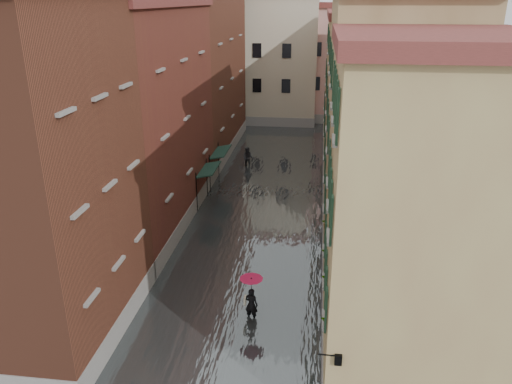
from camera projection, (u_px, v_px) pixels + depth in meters
The scene contains 16 objects.
ground at pixel (230, 314), 21.81m from camera, with size 120.00×120.00×0.00m, color slate.
floodwater at pixel (263, 201), 33.80m from camera, with size 10.00×60.00×0.20m, color #414748.
building_left_near at pixel (31, 184), 18.43m from camera, with size 6.00×8.00×13.00m, color brown.
building_left_mid at pixel (135, 122), 28.69m from camera, with size 6.00×14.00×12.50m, color #56261B.
building_left_far at pixel (196, 73), 42.28m from camera, with size 6.00×16.00×14.00m, color brown.
building_right_near at pixel (418, 222), 17.06m from camera, with size 6.00×8.00×11.50m, color #91724B.
building_right_mid at pixel (384, 125), 26.95m from camera, with size 6.00×14.00×13.00m, color tan.
building_right_far at pixel (363, 91), 41.09m from camera, with size 6.00×16.00×11.50m, color #91724B.
building_end_cream at pixel (262, 61), 54.94m from camera, with size 12.00×9.00×13.00m, color #B9AE93.
building_end_pink at pixel (344, 64), 55.91m from camera, with size 10.00×9.00×12.00m, color tan.
awning_near at pixel (208, 170), 32.35m from camera, with size 1.09×3.02×2.80m.
awning_far at pixel (220, 153), 36.04m from camera, with size 1.09×3.22×2.80m.
wall_lantern at pixel (338, 358), 14.67m from camera, with size 0.71×0.22×0.35m.
window_planters at pixel (329, 258), 19.29m from camera, with size 0.59×8.38×0.84m.
pedestrian_main at pixel (251, 295), 20.93m from camera, with size 0.99×0.99×2.06m.
pedestrian_far at pixel (248, 158), 40.31m from camera, with size 0.83×0.65×1.72m, color black.
Camera 1 is at (3.45, -18.10, 12.89)m, focal length 35.00 mm.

